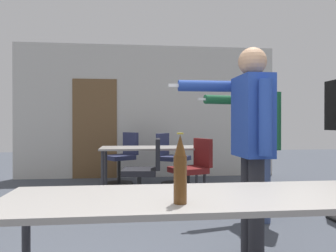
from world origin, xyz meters
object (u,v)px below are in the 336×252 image
at_px(person_center_tall, 251,130).
at_px(office_chair_far_right, 145,174).
at_px(office_chair_near_pushed, 122,159).
at_px(beer_bottle, 180,170).
at_px(office_chair_mid_tucked, 192,172).
at_px(person_near_casual, 258,132).
at_px(office_chair_far_left, 171,160).

xyz_separation_m(person_center_tall, office_chair_far_right, (-0.80, 1.95, -0.64)).
height_order(office_chair_near_pushed, office_chair_far_right, office_chair_near_pushed).
distance_m(office_chair_near_pushed, beer_bottle, 4.67).
relative_size(office_chair_mid_tucked, office_chair_far_right, 0.98).
height_order(person_center_tall, person_near_casual, person_center_tall).
distance_m(office_chair_far_left, beer_bottle, 4.57).
height_order(person_center_tall, beer_bottle, person_center_tall).
distance_m(person_center_tall, person_near_casual, 1.16).
relative_size(office_chair_near_pushed, beer_bottle, 2.81).
height_order(office_chair_mid_tucked, beer_bottle, beer_bottle).
bearing_deg(office_chair_near_pushed, office_chair_far_right, 157.09).
relative_size(person_center_tall, office_chair_far_left, 1.86).
height_order(office_chair_far_right, beer_bottle, beer_bottle).
bearing_deg(person_near_casual, office_chair_far_left, 3.49).
relative_size(person_near_casual, office_chair_mid_tucked, 1.90).
distance_m(person_near_casual, office_chair_near_pushed, 3.06).
relative_size(person_center_tall, office_chair_near_pushed, 1.83).
bearing_deg(office_chair_far_right, beer_bottle, -174.16).
height_order(person_center_tall, office_chair_near_pushed, person_center_tall).
distance_m(person_center_tall, office_chair_mid_tucked, 2.26).
bearing_deg(office_chair_near_pushed, office_chair_far_left, -132.65).
xyz_separation_m(person_near_casual, office_chair_far_left, (-0.73, 2.40, -0.58)).
bearing_deg(office_chair_far_right, office_chair_near_pushed, 17.19).
xyz_separation_m(office_chair_near_pushed, beer_bottle, (0.40, -4.63, 0.44)).
bearing_deg(beer_bottle, office_chair_near_pushed, 94.97).
bearing_deg(office_chair_far_left, office_chair_mid_tucked, 39.77).
relative_size(person_center_tall, office_chair_mid_tucked, 1.95).
xyz_separation_m(person_center_tall, beer_bottle, (-0.75, -1.06, -0.17)).
bearing_deg(person_center_tall, office_chair_far_right, 21.36).
xyz_separation_m(office_chair_far_left, beer_bottle, (-0.51, -4.51, 0.46)).
bearing_deg(person_near_casual, office_chair_far_right, 41.72).
distance_m(office_chair_near_pushed, office_chair_far_right, 1.66).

